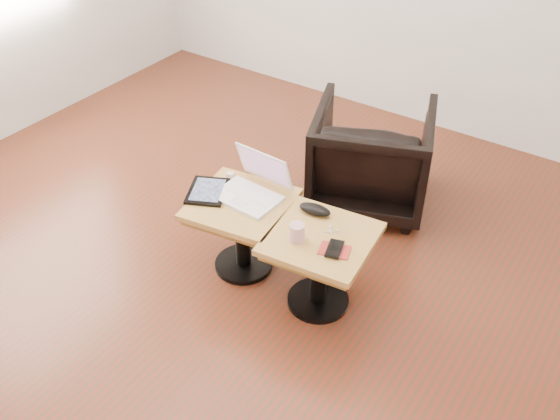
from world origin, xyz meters
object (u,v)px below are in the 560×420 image
Objects in this scene: laptop at (253,187)px; armchair at (371,157)px; side_table_left at (242,219)px; striped_cup at (297,233)px; side_table_right at (320,254)px.

laptop is 0.91m from armchair.
striped_cup is at bearing -22.41° from side_table_left.
laptop is at bearing 162.43° from side_table_right.
side_table_right is 0.20m from striped_cup.
laptop reaches higher than armchair.
armchair reaches higher than side_table_right.
armchair is (-0.21, 0.95, -0.01)m from side_table_right.
side_table_right is 0.51m from laptop.
striped_cup is (0.41, -0.10, 0.16)m from side_table_left.
armchair reaches higher than striped_cup.
side_table_right is (0.49, -0.01, 0.00)m from side_table_left.
side_table_left is 0.18m from laptop.
striped_cup reaches higher than side_table_right.
striped_cup is (0.39, -0.18, 0.00)m from laptop.
armchair is (0.27, 0.94, -0.01)m from side_table_left.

